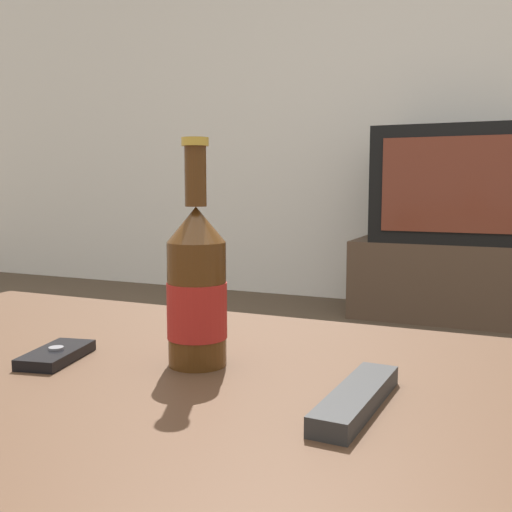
% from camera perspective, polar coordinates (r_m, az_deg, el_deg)
% --- Properties ---
extents(back_wall, '(8.00, 0.05, 2.60)m').
position_cam_1_polar(back_wall, '(3.61, 16.92, 16.17)').
color(back_wall, silver).
rests_on(back_wall, ground_plane).
extents(coffee_table, '(1.04, 0.83, 0.47)m').
position_cam_1_polar(coffee_table, '(0.74, -17.08, -16.44)').
color(coffee_table, '#422B1C').
rests_on(coffee_table, ground_plane).
extents(tv_stand, '(0.99, 0.48, 0.40)m').
position_cam_1_polar(tv_stand, '(3.27, 18.06, -2.17)').
color(tv_stand, '#4C3828').
rests_on(tv_stand, ground_plane).
extents(television, '(0.77, 0.49, 0.58)m').
position_cam_1_polar(television, '(3.23, 18.38, 6.46)').
color(television, black).
rests_on(television, tv_stand).
extents(beer_bottle, '(0.07, 0.07, 0.28)m').
position_cam_1_polar(beer_bottle, '(0.73, -5.66, -3.07)').
color(beer_bottle, '#47280F').
rests_on(beer_bottle, coffee_table).
extents(cell_phone, '(0.07, 0.12, 0.02)m').
position_cam_1_polar(cell_phone, '(0.81, -18.48, -8.90)').
color(cell_phone, black).
rests_on(cell_phone, coffee_table).
extents(remote_control, '(0.05, 0.18, 0.02)m').
position_cam_1_polar(remote_control, '(0.62, 9.56, -13.22)').
color(remote_control, '#282828').
rests_on(remote_control, coffee_table).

